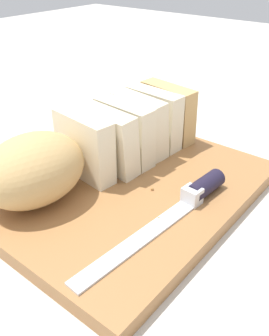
# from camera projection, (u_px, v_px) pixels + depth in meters

# --- Properties ---
(ground_plane) EXTENTS (3.00, 3.00, 0.00)m
(ground_plane) POSITION_uv_depth(u_px,v_px,m) (135.00, 198.00, 0.54)
(ground_plane) COLOR beige
(cutting_board) EXTENTS (0.39, 0.28, 0.02)m
(cutting_board) POSITION_uv_depth(u_px,v_px,m) (135.00, 192.00, 0.54)
(cutting_board) COLOR #9E6B3D
(cutting_board) RESTS_ON ground_plane
(bread_loaf) EXTENTS (0.37, 0.14, 0.10)m
(bread_loaf) POSITION_uv_depth(u_px,v_px,m) (93.00, 144.00, 0.54)
(bread_loaf) COLOR tan
(bread_loaf) RESTS_ON cutting_board
(bread_knife) EXTENTS (0.26, 0.05, 0.03)m
(bread_knife) POSITION_uv_depth(u_px,v_px,m) (191.00, 197.00, 0.49)
(bread_knife) COLOR silver
(bread_knife) RESTS_ON cutting_board
(crumb_near_knife) EXTENTS (0.01, 0.01, 0.01)m
(crumb_near_knife) POSITION_uv_depth(u_px,v_px,m) (134.00, 168.00, 0.57)
(crumb_near_knife) COLOR #A8753D
(crumb_near_knife) RESTS_ON cutting_board
(crumb_near_loaf) EXTENTS (0.00, 0.00, 0.00)m
(crumb_near_loaf) POSITION_uv_depth(u_px,v_px,m) (159.00, 218.00, 0.46)
(crumb_near_loaf) COLOR #A8753D
(crumb_near_loaf) RESTS_ON cutting_board
(crumb_stray_left) EXTENTS (0.00, 0.00, 0.00)m
(crumb_stray_left) POSITION_uv_depth(u_px,v_px,m) (152.00, 189.00, 0.52)
(crumb_stray_left) COLOR #A8753D
(crumb_stray_left) RESTS_ON cutting_board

